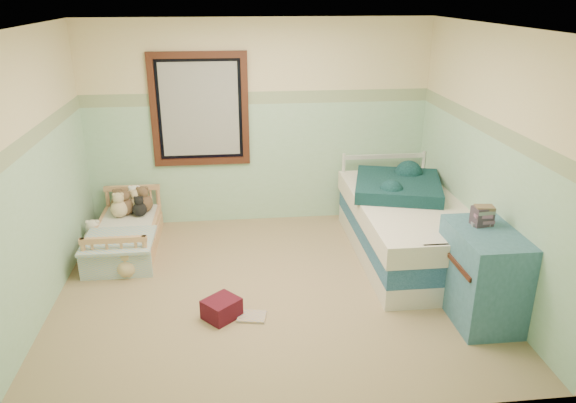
{
  "coord_description": "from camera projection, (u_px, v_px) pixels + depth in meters",
  "views": [
    {
      "loc": [
        -0.36,
        -4.76,
        2.8
      ],
      "look_at": [
        0.2,
        0.35,
        0.79
      ],
      "focal_mm": 33.99,
      "sensor_mm": 36.0,
      "label": 1
    }
  ],
  "objects": [
    {
      "name": "wall_left",
      "position": [
        32.0,
        177.0,
        4.79
      ],
      "size": [
        0.04,
        3.6,
        2.5
      ],
      "primitive_type": "cube",
      "color": "beige",
      "rests_on": "floor"
    },
    {
      "name": "wall_back",
      "position": [
        259.0,
        124.0,
        6.67
      ],
      "size": [
        4.2,
        0.04,
        2.5
      ],
      "primitive_type": "cube",
      "color": "beige",
      "rests_on": "floor"
    },
    {
      "name": "wall_right",
      "position": [
        489.0,
        162.0,
        5.22
      ],
      "size": [
        0.04,
        3.6,
        2.5
      ],
      "primitive_type": "cube",
      "color": "beige",
      "rests_on": "floor"
    },
    {
      "name": "plush_bed_brown",
      "position": [
        119.0,
        203.0,
        6.58
      ],
      "size": [
        0.18,
        0.18,
        0.18
      ],
      "primitive_type": "sphere",
      "color": "brown",
      "rests_on": "toddler_mattress"
    },
    {
      "name": "toddler_bed_frame",
      "position": [
        127.0,
        242.0,
        6.24
      ],
      "size": [
        0.67,
        1.34,
        0.17
      ],
      "primitive_type": "cube",
      "color": "tan",
      "rests_on": "floor"
    },
    {
      "name": "extra_plush_3",
      "position": [
        140.0,
        205.0,
        6.53
      ],
      "size": [
        0.16,
        0.16,
        0.16
      ],
      "primitive_type": "sphere",
      "color": "beige",
      "rests_on": "toddler_mattress"
    },
    {
      "name": "extra_plush_0",
      "position": [
        137.0,
        205.0,
        6.51
      ],
      "size": [
        0.2,
        0.2,
        0.2
      ],
      "primitive_type": "sphere",
      "color": "beige",
      "rests_on": "toddler_mattress"
    },
    {
      "name": "twin_bed_frame",
      "position": [
        406.0,
        247.0,
        6.08
      ],
      "size": [
        1.09,
        2.17,
        0.22
      ],
      "primitive_type": "cube",
      "color": "silver",
      "rests_on": "floor"
    },
    {
      "name": "teal_blanket",
      "position": [
        398.0,
        186.0,
        6.12
      ],
      "size": [
        1.15,
        1.19,
        0.14
      ],
      "primitive_type": "cube",
      "rotation": [
        0.0,
        0.0,
        -0.27
      ],
      "color": "black",
      "rests_on": "twin_mattress"
    },
    {
      "name": "window_frame",
      "position": [
        200.0,
        110.0,
        6.49
      ],
      "size": [
        1.16,
        0.06,
        1.36
      ],
      "primitive_type": "cube",
      "color": "#391C12",
      "rests_on": "wall_back"
    },
    {
      "name": "border_strip",
      "position": [
        258.0,
        98.0,
        6.54
      ],
      "size": [
        4.2,
        0.01,
        0.15
      ],
      "primitive_type": "cube",
      "color": "#3E6145",
      "rests_on": "wall_back"
    },
    {
      "name": "plush_bed_dark",
      "position": [
        140.0,
        209.0,
        6.41
      ],
      "size": [
        0.17,
        0.17,
        0.17
      ],
      "primitive_type": "sphere",
      "color": "black",
      "rests_on": "toddler_mattress"
    },
    {
      "name": "red_pillow",
      "position": [
        222.0,
        309.0,
        4.94
      ],
      "size": [
        0.39,
        0.39,
        0.19
      ],
      "primitive_type": "cube",
      "rotation": [
        0.0,
        0.0,
        0.72
      ],
      "color": "maroon",
      "rests_on": "floor"
    },
    {
      "name": "wainscot_mint",
      "position": [
        259.0,
        163.0,
        6.84
      ],
      "size": [
        4.2,
        0.01,
        1.5
      ],
      "primitive_type": "cube",
      "color": "#A3D1B0",
      "rests_on": "floor"
    },
    {
      "name": "toddler_mattress",
      "position": [
        126.0,
        231.0,
        6.19
      ],
      "size": [
        0.61,
        1.29,
        0.12
      ],
      "primitive_type": "cube",
      "color": "silver",
      "rests_on": "toddler_bed_frame"
    },
    {
      "name": "plush_bed_tan",
      "position": [
        119.0,
        209.0,
        6.38
      ],
      "size": [
        0.2,
        0.2,
        0.2
      ],
      "primitive_type": "sphere",
      "color": "beige",
      "rests_on": "toddler_mattress"
    },
    {
      "name": "plush_floor_cream",
      "position": [
        95.0,
        239.0,
        6.25
      ],
      "size": [
        0.24,
        0.24,
        0.24
      ],
      "primitive_type": "sphere",
      "color": "white",
      "rests_on": "floor"
    },
    {
      "name": "dresser",
      "position": [
        482.0,
        275.0,
        4.84
      ],
      "size": [
        0.53,
        0.85,
        0.85
      ],
      "primitive_type": "cube",
      "color": "#2F5A6E",
      "rests_on": "floor"
    },
    {
      "name": "patchwork_quilt",
      "position": [
        118.0,
        241.0,
        5.77
      ],
      "size": [
        0.73,
        0.67,
        0.03
      ],
      "primitive_type": "cube",
      "color": "#7FB2D7",
      "rests_on": "toddler_mattress"
    },
    {
      "name": "ceiling",
      "position": [
        268.0,
        26.0,
        4.55
      ],
      "size": [
        4.2,
        3.6,
        0.02
      ],
      "primitive_type": "cube",
      "color": "white",
      "rests_on": "wall_back"
    },
    {
      "name": "twin_boxspring",
      "position": [
        408.0,
        229.0,
        6.0
      ],
      "size": [
        1.09,
        2.17,
        0.22
      ],
      "primitive_type": "cube",
      "color": "navy",
      "rests_on": "twin_bed_frame"
    },
    {
      "name": "plush_bed_white",
      "position": [
        135.0,
        201.0,
        6.59
      ],
      "size": [
        0.21,
        0.21,
        0.21
      ],
      "primitive_type": "sphere",
      "color": "white",
      "rests_on": "toddler_mattress"
    },
    {
      "name": "floor",
      "position": [
        272.0,
        289.0,
        5.46
      ],
      "size": [
        4.2,
        3.6,
        0.02
      ],
      "primitive_type": "cube",
      "color": "olive",
      "rests_on": "ground"
    },
    {
      "name": "floor_book",
      "position": [
        252.0,
        317.0,
        4.96
      ],
      "size": [
        0.29,
        0.24,
        0.02
      ],
      "primitive_type": "cube",
      "rotation": [
        0.0,
        0.0,
        -0.2
      ],
      "color": "#FCBA43",
      "rests_on": "floor"
    },
    {
      "name": "extra_plush_4",
      "position": [
        127.0,
        204.0,
        6.57
      ],
      "size": [
        0.15,
        0.15,
        0.15
      ],
      "primitive_type": "sphere",
      "color": "beige",
      "rests_on": "toddler_mattress"
    },
    {
      "name": "book_stack",
      "position": [
        482.0,
        216.0,
        4.8
      ],
      "size": [
        0.19,
        0.15,
        0.17
      ],
      "primitive_type": "cube",
      "rotation": [
        0.0,
        0.0,
        0.14
      ],
      "color": "#492D29",
      "rests_on": "dresser"
    },
    {
      "name": "extra_plush_1",
      "position": [
        144.0,
        203.0,
        6.52
      ],
      "size": [
        0.22,
        0.22,
        0.22
      ],
      "primitive_type": "sphere",
      "color": "brown",
      "rests_on": "toddler_mattress"
    },
    {
      "name": "extra_plush_2",
      "position": [
        126.0,
        207.0,
        6.44
      ],
      "size": [
        0.2,
        0.2,
        0.2
      ],
      "primitive_type": "sphere",
      "color": "brown",
      "rests_on": "toddler_mattress"
    },
    {
      "name": "window_blinds",
      "position": [
        200.0,
        110.0,
        6.5
      ],
      "size": [
        0.92,
        0.01,
        1.12
      ],
      "primitive_type": "cube",
      "color": "#B6B6B2",
      "rests_on": "window_frame"
    },
    {
      "name": "wall_front",
      "position": [
        294.0,
        259.0,
        3.34
      ],
      "size": [
        4.2,
        0.04,
        2.5
      ],
      "primitive_type": "cube",
      "color": "beige",
      "rests_on": "floor"
    },
    {
      "name": "plush_floor_tan",
      "position": [
        127.0,
        267.0,
        5.64
      ],
      "size": [
        0.21,
        0.21,
        0.21
      ],
      "primitive_type": "sphere",
      "color": "beige",
      "rests_on": "floor"
    },
    {
      "name": "twin_mattress",
      "position": [
        409.0,
        211.0,
        5.92
      ],
      "size": [
        1.13,
        2.22,
        0.22
      ],
      "primitive_type": "cube",
      "color": "white",
      "rests_on": "twin_boxspring"
    }
  ]
}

